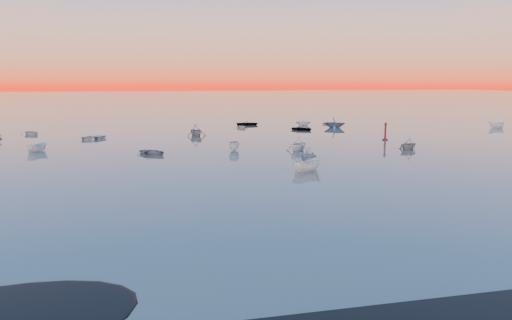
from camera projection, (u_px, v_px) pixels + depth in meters
name	position (u px, v px, depth m)	size (l,w,h in m)	color
ground	(189.00, 118.00, 119.89)	(600.00, 600.00, 0.00)	#685E56
mud_lobes	(422.00, 279.00, 22.97)	(140.00, 6.00, 0.07)	black
moored_fleet	(222.00, 141.00, 74.79)	(124.00, 58.00, 1.20)	white
boat_near_center	(307.00, 171.00, 50.37)	(3.62, 1.53, 1.25)	white
boat_near_right	(308.00, 162.00, 56.20)	(3.73, 1.68, 1.31)	white
channel_marker	(385.00, 133.00, 76.10)	(0.82, 0.82, 2.90)	#43110E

